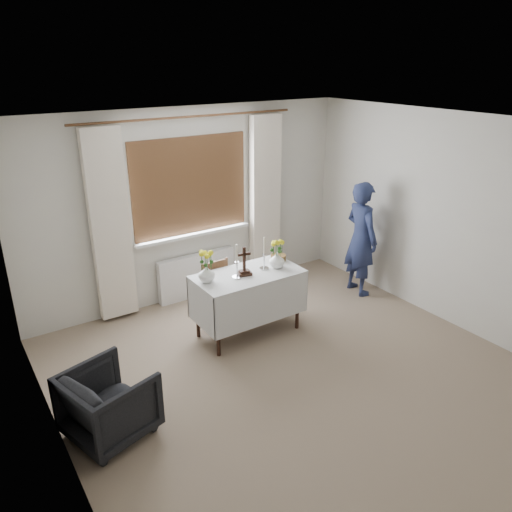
{
  "coord_description": "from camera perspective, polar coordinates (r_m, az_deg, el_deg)",
  "views": [
    {
      "loc": [
        -2.73,
        -3.15,
        3.06
      ],
      "look_at": [
        0.02,
        1.01,
        1.05
      ],
      "focal_mm": 35.0,
      "sensor_mm": 36.0,
      "label": 1
    }
  ],
  "objects": [
    {
      "name": "flower_vase_right",
      "position": [
        5.79,
        2.39,
        -0.45
      ],
      "size": [
        0.24,
        0.24,
        0.19
      ],
      "primitive_type": "imported",
      "rotation": [
        0.0,
        0.0,
        0.43
      ],
      "color": "white",
      "rests_on": "altar_table"
    },
    {
      "name": "candlestick_left",
      "position": [
        5.48,
        -2.21,
        -0.62
      ],
      "size": [
        0.15,
        0.15,
        0.39
      ],
      "primitive_type": null,
      "rotation": [
        0.0,
        0.0,
        -0.43
      ],
      "color": "silver",
      "rests_on": "altar_table"
    },
    {
      "name": "flower_vase_left",
      "position": [
        5.44,
        -5.66,
        -2.02
      ],
      "size": [
        0.2,
        0.2,
        0.19
      ],
      "primitive_type": "imported",
      "rotation": [
        0.0,
        0.0,
        -0.09
      ],
      "color": "white",
      "rests_on": "altar_table"
    },
    {
      "name": "person",
      "position": [
        6.83,
        11.91,
        1.96
      ],
      "size": [
        0.43,
        0.61,
        1.56
      ],
      "primitive_type": "imported",
      "rotation": [
        0.0,
        0.0,
        1.46
      ],
      "color": "navy",
      "rests_on": "ground"
    },
    {
      "name": "wooden_chair",
      "position": [
        5.87,
        -3.79,
        -4.85
      ],
      "size": [
        0.4,
        0.4,
        0.84
      ],
      "primitive_type": null,
      "rotation": [
        0.0,
        0.0,
        0.05
      ],
      "color": "brown",
      "rests_on": "ground"
    },
    {
      "name": "candlestick_right",
      "position": [
        5.7,
        0.95,
        0.33
      ],
      "size": [
        0.14,
        0.14,
        0.39
      ],
      "primitive_type": null,
      "rotation": [
        0.0,
        0.0,
        -0.34
      ],
      "color": "silver",
      "rests_on": "altar_table"
    },
    {
      "name": "armchair",
      "position": [
        4.6,
        -16.43,
        -15.85
      ],
      "size": [
        0.84,
        0.83,
        0.62
      ],
      "primitive_type": "imported",
      "rotation": [
        0.0,
        0.0,
        1.86
      ],
      "color": "black",
      "rests_on": "ground"
    },
    {
      "name": "wooden_cross",
      "position": [
        5.56,
        -1.36,
        -0.58
      ],
      "size": [
        0.18,
        0.14,
        0.34
      ],
      "primitive_type": null,
      "rotation": [
        0.0,
        0.0,
        -0.22
      ],
      "color": "black",
      "rests_on": "altar_table"
    },
    {
      "name": "altar_table",
      "position": [
        5.82,
        -0.89,
        -5.44
      ],
      "size": [
        1.24,
        0.64,
        0.76
      ],
      "primitive_type": "cube",
      "color": "silver",
      "rests_on": "ground"
    },
    {
      "name": "radiator",
      "position": [
        6.79,
        -6.78,
        -2.19
      ],
      "size": [
        1.1,
        0.1,
        0.6
      ],
      "primitive_type": "cube",
      "color": "silver",
      "rests_on": "ground"
    },
    {
      "name": "wicker_basket",
      "position": [
        6.01,
        2.56,
        -0.17
      ],
      "size": [
        0.24,
        0.24,
        0.07
      ],
      "primitive_type": "cylinder",
      "rotation": [
        0.0,
        0.0,
        0.37
      ],
      "color": "brown",
      "rests_on": "altar_table"
    },
    {
      "name": "ground",
      "position": [
        5.17,
        6.15,
        -14.47
      ],
      "size": [
        5.0,
        5.0,
        0.0
      ],
      "primitive_type": "plane",
      "color": "gray",
      "rests_on": "ground"
    }
  ]
}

